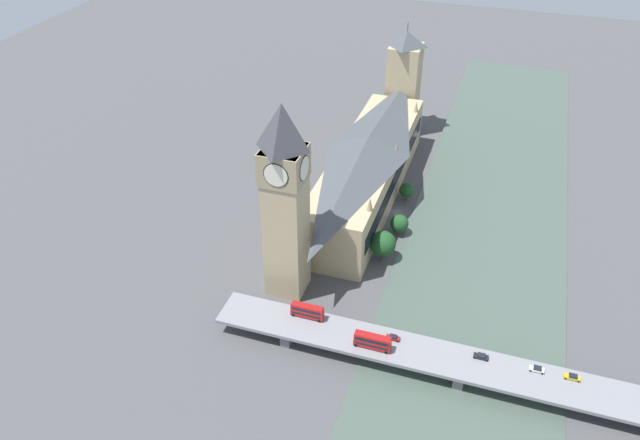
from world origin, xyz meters
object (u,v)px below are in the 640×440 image
object	(u,v)px
road_bridge	(462,364)
car_northbound_lead	(481,356)
parliament_hall	(368,167)
car_northbound_tail	(572,377)
clock_tower	(285,197)
victoria_tower	(403,82)
car_southbound_lead	(393,337)
car_northbound_mid	(537,369)
double_decker_bus_lead	(307,311)
double_decker_bus_mid	(372,341)

from	to	relation	value
road_bridge	car_northbound_lead	distance (m)	6.20
parliament_hall	car_northbound_tail	distance (m)	115.94
clock_tower	victoria_tower	size ratio (longest dim) A/B	1.29
victoria_tower	car_southbound_lead	distance (m)	153.26
victoria_tower	car_northbound_mid	bearing A→B (deg)	115.77
clock_tower	car_northbound_mid	distance (m)	89.83
car_northbound_mid	car_northbound_tail	xyz separation A→B (m)	(-9.65, -0.17, -0.02)
car_northbound_mid	car_northbound_tail	size ratio (longest dim) A/B	0.96
parliament_hall	clock_tower	distance (m)	69.47
clock_tower	car_northbound_tail	size ratio (longest dim) A/B	15.88
car_southbound_lead	victoria_tower	bearing A→B (deg)	-78.65
victoria_tower	car_southbound_lead	world-z (taller)	victoria_tower
double_decker_bus_lead	double_decker_bus_mid	xyz separation A→B (m)	(-22.54, 6.16, 0.07)
car_northbound_lead	double_decker_bus_mid	bearing A→B (deg)	10.72
car_northbound_lead	victoria_tower	bearing A→B (deg)	-69.33
double_decker_bus_mid	car_northbound_tail	xyz separation A→B (m)	(-56.54, -6.08, -1.95)
victoria_tower	car_northbound_tail	bearing A→B (deg)	118.74
victoria_tower	double_decker_bus_mid	distance (m)	157.21
road_bridge	car_northbound_tail	world-z (taller)	car_northbound_tail
car_northbound_lead	car_northbound_tail	bearing A→B (deg)	-179.61
double_decker_bus_lead	car_northbound_lead	distance (m)	53.81
victoria_tower	road_bridge	size ratio (longest dim) A/B	0.36
parliament_hall	road_bridge	size ratio (longest dim) A/B	0.72
car_northbound_mid	car_southbound_lead	bearing A→B (deg)	1.01
car_southbound_lead	road_bridge	bearing A→B (deg)	173.23
clock_tower	car_southbound_lead	size ratio (longest dim) A/B	16.74
double_decker_bus_lead	car_southbound_lead	xyz separation A→B (m)	(-27.70, 0.98, -1.86)
car_northbound_tail	car_northbound_lead	bearing A→B (deg)	0.39
car_northbound_mid	road_bridge	bearing A→B (deg)	8.90
car_northbound_lead	car_southbound_lead	xyz separation A→B (m)	(26.07, 0.73, 0.06)
road_bridge	car_southbound_lead	world-z (taller)	car_southbound_lead
parliament_hall	car_northbound_lead	size ratio (longest dim) A/B	25.48
parliament_hall	double_decker_bus_lead	world-z (taller)	parliament_hall
clock_tower	double_decker_bus_mid	size ratio (longest dim) A/B	6.21
clock_tower	car_northbound_lead	xyz separation A→B (m)	(-66.92, 17.82, -30.60)
parliament_hall	car_northbound_mid	bearing A→B (deg)	130.97
car_northbound_tail	double_decker_bus_lead	bearing A→B (deg)	-0.06
victoria_tower	car_southbound_lead	bearing A→B (deg)	101.35
car_northbound_lead	car_northbound_mid	distance (m)	15.66
clock_tower	victoria_tower	world-z (taller)	clock_tower
road_bridge	car_northbound_mid	bearing A→B (deg)	-171.10
car_northbound_mid	car_southbound_lead	size ratio (longest dim) A/B	1.01
road_bridge	car_northbound_tail	distance (m)	30.55
double_decker_bus_mid	car_northbound_mid	world-z (taller)	double_decker_bus_mid
car_northbound_tail	victoria_tower	bearing A→B (deg)	-61.26
double_decker_bus_lead	road_bridge	bearing A→B (deg)	175.92
double_decker_bus_mid	car_northbound_tail	world-z (taller)	double_decker_bus_mid
double_decker_bus_lead	car_northbound_mid	bearing A→B (deg)	179.80
parliament_hall	clock_tower	bearing A→B (deg)	80.39
car_northbound_mid	victoria_tower	bearing A→B (deg)	-64.23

